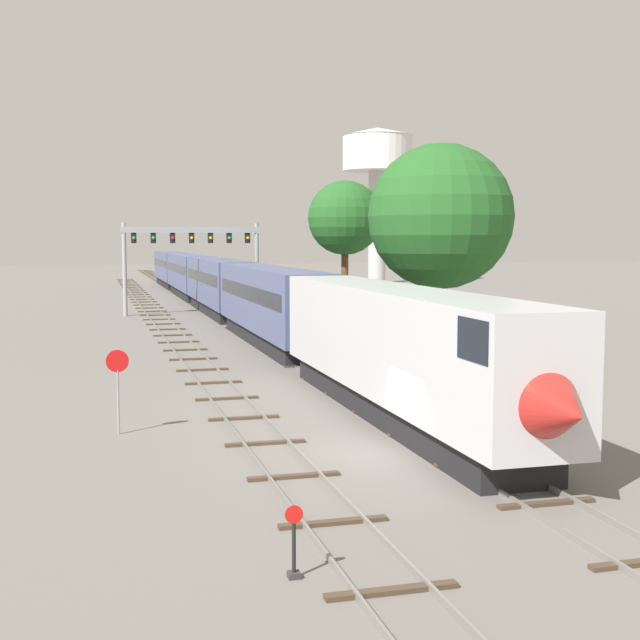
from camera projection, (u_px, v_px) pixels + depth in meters
ground_plane at (389, 453)px, 26.47m from camera, size 400.00×400.00×0.00m
track_main at (204, 305)px, 84.68m from camera, size 2.60×200.00×0.16m
track_near at (165, 326)px, 64.03m from camera, size 2.60×160.00×0.16m
passenger_train at (217, 284)px, 75.89m from camera, size 3.04×114.63×4.80m
signal_gantry at (192, 247)px, 74.44m from camera, size 12.10×0.49×7.97m
water_tower at (377, 160)px, 127.02m from camera, size 10.55×10.55×23.02m
switch_stand at (294, 552)px, 16.62m from camera, size 0.36×0.24×1.46m
stop_sign at (118, 380)px, 28.78m from camera, size 0.76×0.08×2.88m
trackside_tree_left at (441, 217)px, 48.60m from camera, size 8.28×8.28×12.00m
trackside_tree_mid at (345, 218)px, 66.75m from camera, size 5.80×5.80×11.14m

